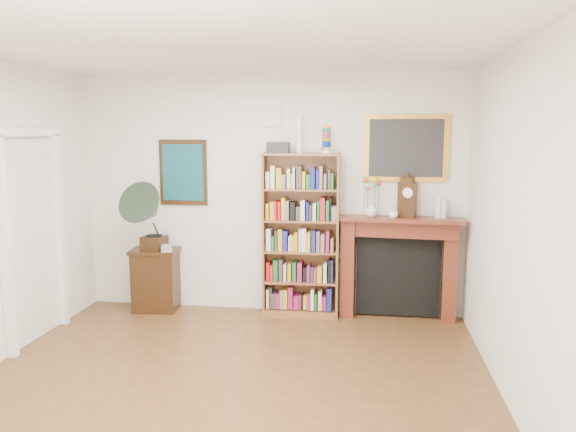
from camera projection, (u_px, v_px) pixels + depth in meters
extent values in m
cube|color=#4F2C18|center=(217.00, 409.00, 4.36)|extent=(4.50, 5.00, 0.01)
cube|color=white|center=(209.00, 36.00, 3.94)|extent=(4.50, 5.00, 0.01)
cube|color=silver|center=(270.00, 194.00, 6.60)|extent=(4.50, 0.01, 2.80)
cube|color=silver|center=(532.00, 240.00, 3.84)|extent=(0.01, 5.00, 2.80)
cube|color=white|center=(5.00, 249.00, 5.22)|extent=(0.08, 0.08, 2.10)
cube|color=white|center=(59.00, 231.00, 6.14)|extent=(0.08, 0.08, 2.10)
cube|color=white|center=(27.00, 132.00, 5.52)|extent=(0.08, 1.02, 0.08)
cube|color=black|center=(183.00, 172.00, 6.69)|extent=(0.58, 0.03, 0.78)
cube|color=#114A52|center=(183.00, 173.00, 6.67)|extent=(0.50, 0.01, 0.67)
cube|color=white|center=(270.00, 112.00, 6.44)|extent=(0.26, 0.03, 0.30)
cube|color=silver|center=(269.00, 112.00, 6.42)|extent=(0.22, 0.01, 0.26)
cube|color=gold|center=(406.00, 148.00, 6.29)|extent=(0.95, 0.03, 0.75)
cube|color=#262628|center=(406.00, 148.00, 6.27)|extent=(0.82, 0.01, 0.65)
cube|color=brown|center=(265.00, 235.00, 6.50)|extent=(0.04, 0.31, 1.89)
cube|color=brown|center=(338.00, 237.00, 6.39)|extent=(0.04, 0.31, 1.89)
cube|color=brown|center=(301.00, 154.00, 6.31)|extent=(0.88, 0.34, 0.03)
cube|color=brown|center=(301.00, 312.00, 6.58)|extent=(0.88, 0.34, 0.08)
cube|color=brown|center=(302.00, 234.00, 6.59)|extent=(0.87, 0.05, 1.89)
cube|color=brown|center=(301.00, 281.00, 6.53)|extent=(0.83, 0.32, 0.02)
cube|color=brown|center=(301.00, 251.00, 6.47)|extent=(0.83, 0.32, 0.02)
cube|color=brown|center=(301.00, 220.00, 6.42)|extent=(0.83, 0.32, 0.02)
cube|color=brown|center=(301.00, 189.00, 6.37)|extent=(0.83, 0.32, 0.02)
cube|color=black|center=(156.00, 280.00, 6.73)|extent=(0.58, 0.44, 0.75)
cube|color=#501F12|center=(348.00, 268.00, 6.48)|extent=(0.17, 0.22, 1.14)
cube|color=#501F12|center=(450.00, 272.00, 6.32)|extent=(0.17, 0.22, 1.14)
cube|color=#501F12|center=(399.00, 229.00, 6.33)|extent=(1.31, 0.31, 0.19)
cube|color=#501F12|center=(400.00, 219.00, 6.27)|extent=(1.42, 0.44, 0.04)
cube|color=black|center=(398.00, 276.00, 6.48)|extent=(0.95, 0.09, 0.91)
cube|color=black|center=(154.00, 242.00, 6.68)|extent=(0.28, 0.28, 0.15)
cylinder|color=black|center=(154.00, 236.00, 6.67)|extent=(0.22, 0.22, 0.01)
cone|color=#2C3F30|center=(148.00, 209.00, 6.47)|extent=(0.58, 0.69, 0.65)
cube|color=#ABABB7|center=(167.00, 248.00, 6.53)|extent=(0.15, 0.15, 0.08)
cube|color=black|center=(407.00, 200.00, 6.26)|extent=(0.22, 0.17, 0.39)
cylinder|color=white|center=(408.00, 193.00, 6.19)|extent=(0.11, 0.05, 0.11)
cube|color=black|center=(408.00, 180.00, 6.22)|extent=(0.16, 0.14, 0.07)
imported|color=silver|center=(371.00, 210.00, 6.32)|extent=(0.17, 0.17, 0.16)
imported|color=white|center=(393.00, 215.00, 6.20)|extent=(0.13, 0.13, 0.08)
cylinder|color=silver|center=(439.00, 207.00, 6.21)|extent=(0.07, 0.07, 0.24)
cylinder|color=silver|center=(444.00, 209.00, 6.22)|extent=(0.06, 0.06, 0.20)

